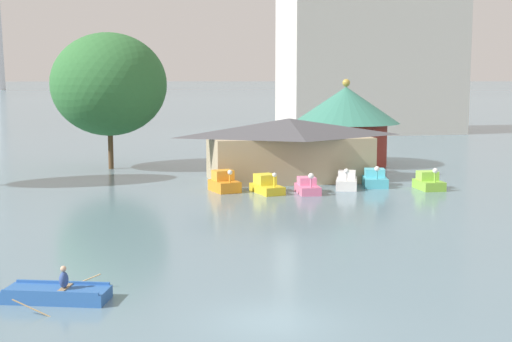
% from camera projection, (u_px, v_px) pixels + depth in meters
% --- Properties ---
extents(ground_plane, '(2000.00, 2000.00, 0.00)m').
position_uv_depth(ground_plane, '(270.00, 322.00, 23.94)').
color(ground_plane, slate).
extents(rowboat_with_rower, '(4.00, 3.88, 1.64)m').
position_uv_depth(rowboat_with_rower, '(57.00, 294.00, 26.19)').
color(rowboat_with_rower, '#2D60AD').
rests_on(rowboat_with_rower, ground).
extents(pedal_boat_orange, '(2.12, 2.72, 1.65)m').
position_uv_depth(pedal_boat_orange, '(224.00, 183.00, 50.93)').
color(pedal_boat_orange, orange).
rests_on(pedal_boat_orange, ground).
extents(pedal_boat_yellow, '(2.04, 3.23, 1.58)m').
position_uv_depth(pedal_boat_yellow, '(267.00, 186.00, 50.28)').
color(pedal_boat_yellow, yellow).
rests_on(pedal_boat_yellow, ground).
extents(pedal_boat_pink, '(1.56, 2.84, 1.56)m').
position_uv_depth(pedal_boat_pink, '(307.00, 187.00, 50.16)').
color(pedal_boat_pink, pink).
rests_on(pedal_boat_pink, ground).
extents(pedal_boat_white, '(2.30, 3.06, 1.61)m').
position_uv_depth(pedal_boat_white, '(347.00, 181.00, 52.19)').
color(pedal_boat_white, white).
rests_on(pedal_boat_white, ground).
extents(pedal_boat_cyan, '(2.29, 3.03, 1.63)m').
position_uv_depth(pedal_boat_cyan, '(375.00, 179.00, 53.28)').
color(pedal_boat_cyan, '#4CB7CC').
rests_on(pedal_boat_cyan, ground).
extents(pedal_boat_lime, '(1.63, 2.54, 1.67)m').
position_uv_depth(pedal_boat_lime, '(429.00, 182.00, 51.85)').
color(pedal_boat_lime, '#8CCC3F').
rests_on(pedal_boat_lime, ground).
extents(boathouse, '(13.12, 7.16, 4.82)m').
position_uv_depth(boathouse, '(289.00, 148.00, 56.27)').
color(boathouse, tan).
rests_on(boathouse, ground).
extents(green_roof_pavilion, '(9.74, 9.74, 7.82)m').
position_uv_depth(green_roof_pavilion, '(346.00, 121.00, 65.36)').
color(green_roof_pavilion, '#993328').
rests_on(green_roof_pavilion, ground).
extents(shoreline_tree_mid, '(9.96, 9.96, 11.80)m').
position_uv_depth(shoreline_tree_mid, '(109.00, 84.00, 62.31)').
color(shoreline_tree_mid, brown).
rests_on(shoreline_tree_mid, ground).
extents(background_building_block, '(25.12, 12.48, 24.58)m').
position_uv_depth(background_building_block, '(370.00, 46.00, 101.83)').
color(background_building_block, beige).
rests_on(background_building_block, ground).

